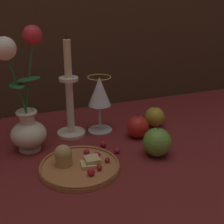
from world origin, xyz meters
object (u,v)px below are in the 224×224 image
object	(u,v)px
apple_beside_vase	(157,142)
apple_near_glass	(138,127)
plate_with_pastries	(78,164)
vase	(25,109)
candlestick	(70,102)
wine_glass	(100,94)
apple_at_table_edge	(155,117)

from	to	relation	value
apple_beside_vase	apple_near_glass	size ratio (longest dim) A/B	1.13
apple_beside_vase	apple_near_glass	bearing A→B (deg)	89.68
plate_with_pastries	apple_beside_vase	bearing A→B (deg)	-2.51
vase	candlestick	bearing A→B (deg)	21.52
wine_glass	vase	bearing A→B (deg)	-167.13
vase	apple_at_table_edge	distance (m)	0.43
vase	candlestick	distance (m)	0.15
apple_beside_vase	apple_at_table_edge	bearing A→B (deg)	63.14
plate_with_pastries	apple_beside_vase	xyz separation A→B (m)	(0.22, -0.01, 0.03)
vase	wine_glass	distance (m)	0.24
apple_beside_vase	apple_near_glass	world-z (taller)	apple_beside_vase
apple_near_glass	candlestick	bearing A→B (deg)	153.60
plate_with_pastries	apple_near_glass	size ratio (longest dim) A/B	2.55
wine_glass	candlestick	size ratio (longest dim) A/B	0.58
wine_glass	apple_near_glass	bearing A→B (deg)	-45.28
vase	apple_near_glass	size ratio (longest dim) A/B	4.27
plate_with_pastries	apple_near_glass	xyz separation A→B (m)	(0.23, 0.11, 0.02)
candlestick	apple_at_table_edge	bearing A→B (deg)	-7.97
apple_at_table_edge	plate_with_pastries	bearing A→B (deg)	-151.93
apple_at_table_edge	candlestick	bearing A→B (deg)	172.03
vase	plate_with_pastries	bearing A→B (deg)	-56.38
candlestick	apple_beside_vase	size ratio (longest dim) A/B	3.37
apple_near_glass	apple_at_table_edge	world-z (taller)	apple_near_glass
candlestick	wine_glass	bearing A→B (deg)	-0.52
apple_beside_vase	vase	bearing A→B (deg)	153.56
plate_with_pastries	candlestick	world-z (taller)	candlestick
candlestick	apple_near_glass	distance (m)	0.22
vase	plate_with_pastries	world-z (taller)	vase
apple_near_glass	apple_at_table_edge	xyz separation A→B (m)	(0.09, 0.05, -0.00)
plate_with_pastries	apple_beside_vase	size ratio (longest dim) A/B	2.26
vase	wine_glass	world-z (taller)	vase
wine_glass	apple_beside_vase	distance (m)	0.25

